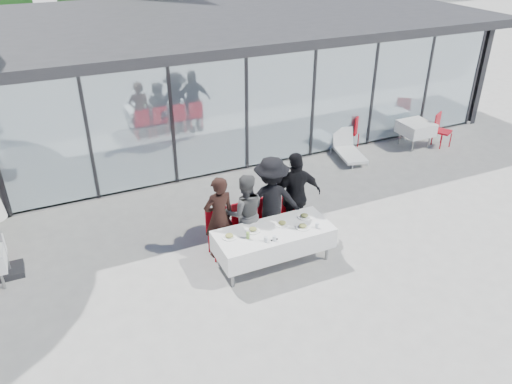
# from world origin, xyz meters

# --- Properties ---
(ground) EXTENTS (90.00, 90.00, 0.00)m
(ground) POSITION_xyz_m (0.00, 0.00, 0.00)
(ground) COLOR #9D9B95
(ground) RESTS_ON ground
(pavilion) EXTENTS (14.80, 8.80, 3.44)m
(pavilion) POSITION_xyz_m (2.00, 8.16, 2.15)
(pavilion) COLOR gray
(pavilion) RESTS_ON ground
(dining_table) EXTENTS (2.26, 0.96, 0.75)m
(dining_table) POSITION_xyz_m (-0.16, 0.03, 0.54)
(dining_table) COLOR white
(dining_table) RESTS_ON ground
(diner_a) EXTENTS (0.70, 0.70, 1.74)m
(diner_a) POSITION_xyz_m (-1.00, 0.71, 0.87)
(diner_a) COLOR black
(diner_a) RESTS_ON ground
(diner_chair_a) EXTENTS (0.44, 0.44, 0.97)m
(diner_chair_a) POSITION_xyz_m (-1.00, 0.78, 0.54)
(diner_chair_a) COLOR red
(diner_chair_a) RESTS_ON ground
(diner_b) EXTENTS (0.98, 0.98, 1.66)m
(diner_b) POSITION_xyz_m (-0.46, 0.71, 0.83)
(diner_b) COLOR #545454
(diner_b) RESTS_ON ground
(diner_chair_b) EXTENTS (0.44, 0.44, 0.97)m
(diner_chair_b) POSITION_xyz_m (-0.46, 0.78, 0.54)
(diner_chair_b) COLOR red
(diner_chair_b) RESTS_ON ground
(diner_c) EXTENTS (1.58, 1.58, 1.91)m
(diner_c) POSITION_xyz_m (0.12, 0.71, 0.95)
(diner_c) COLOR black
(diner_c) RESTS_ON ground
(diner_chair_c) EXTENTS (0.44, 0.44, 0.97)m
(diner_chair_c) POSITION_xyz_m (0.12, 0.78, 0.54)
(diner_chair_c) COLOR red
(diner_chair_c) RESTS_ON ground
(diner_d) EXTENTS (1.20, 1.20, 1.90)m
(diner_d) POSITION_xyz_m (0.67, 0.71, 0.95)
(diner_d) COLOR black
(diner_d) RESTS_ON ground
(diner_chair_d) EXTENTS (0.44, 0.44, 0.97)m
(diner_chair_d) POSITION_xyz_m (0.67, 0.78, 0.54)
(diner_chair_d) COLOR red
(diner_chair_d) RESTS_ON ground
(plate_a) EXTENTS (0.28, 0.28, 0.07)m
(plate_a) POSITION_xyz_m (-1.02, 0.16, 0.77)
(plate_a) COLOR white
(plate_a) RESTS_ON dining_table
(plate_b) EXTENTS (0.28, 0.28, 0.07)m
(plate_b) POSITION_xyz_m (-0.53, 0.17, 0.77)
(plate_b) COLOR white
(plate_b) RESTS_ON dining_table
(plate_c) EXTENTS (0.28, 0.28, 0.07)m
(plate_c) POSITION_xyz_m (0.08, 0.14, 0.77)
(plate_c) COLOR white
(plate_c) RESTS_ON dining_table
(plate_d) EXTENTS (0.28, 0.28, 0.07)m
(plate_d) POSITION_xyz_m (0.60, 0.20, 0.77)
(plate_d) COLOR white
(plate_d) RESTS_ON dining_table
(plate_extra) EXTENTS (0.28, 0.28, 0.07)m
(plate_extra) POSITION_xyz_m (0.38, -0.12, 0.77)
(plate_extra) COLOR white
(plate_extra) RESTS_ON dining_table
(juice_bottle) EXTENTS (0.06, 0.06, 0.13)m
(juice_bottle) POSITION_xyz_m (-0.72, -0.02, 0.82)
(juice_bottle) COLOR #7BA745
(juice_bottle) RESTS_ON dining_table
(drinking_glasses) EXTENTS (1.16, 0.12, 0.10)m
(drinking_glasses) POSITION_xyz_m (-0.05, -0.26, 0.80)
(drinking_glasses) COLOR silver
(drinking_glasses) RESTS_ON dining_table
(folded_eyeglasses) EXTENTS (0.14, 0.03, 0.01)m
(folded_eyeglasses) POSITION_xyz_m (-0.30, -0.27, 0.76)
(folded_eyeglasses) COLOR black
(folded_eyeglasses) RESTS_ON dining_table
(spare_table_right) EXTENTS (0.86, 0.86, 0.74)m
(spare_table_right) POSITION_xyz_m (6.13, 3.39, 0.55)
(spare_table_right) COLOR white
(spare_table_right) RESTS_ON ground
(spare_chair_a) EXTENTS (0.60, 0.60, 0.97)m
(spare_chair_a) POSITION_xyz_m (6.83, 3.14, 0.54)
(spare_chair_a) COLOR red
(spare_chair_a) RESTS_ON ground
(spare_chair_b) EXTENTS (0.61, 0.61, 0.97)m
(spare_chair_b) POSITION_xyz_m (4.46, 4.11, 0.54)
(spare_chair_b) COLOR red
(spare_chair_b) RESTS_ON ground
(lounger) EXTENTS (0.86, 1.43, 0.72)m
(lounger) POSITION_xyz_m (3.90, 3.56, 0.26)
(lounger) COLOR white
(lounger) RESTS_ON ground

